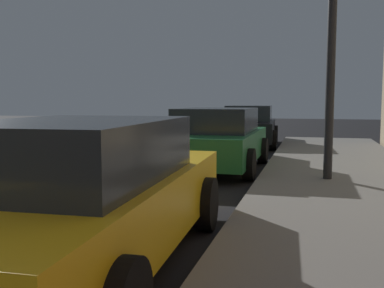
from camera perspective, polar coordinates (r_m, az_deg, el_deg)
car_yellow_cab at (r=4.37m, az=-14.17°, el=-6.28°), size 2.26×4.66×1.43m
car_green at (r=10.28m, az=3.23°, el=0.68°), size 2.09×4.16×1.43m
car_black at (r=15.82m, az=7.45°, el=2.34°), size 2.13×4.41×1.43m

